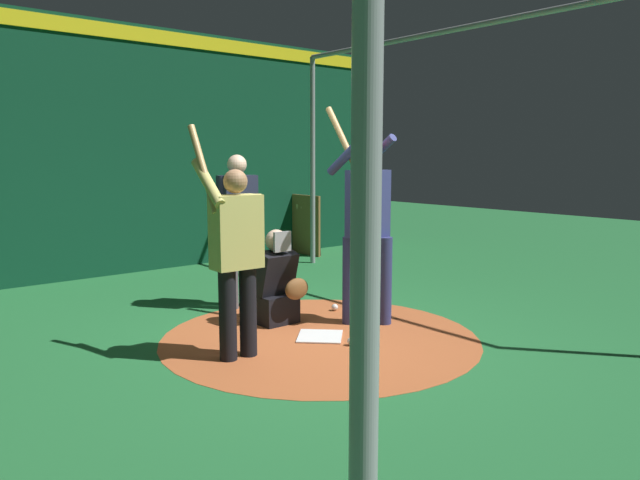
{
  "coord_description": "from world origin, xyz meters",
  "views": [
    {
      "loc": [
        4.28,
        -3.6,
        1.74
      ],
      "look_at": [
        0.0,
        0.0,
        0.95
      ],
      "focal_mm": 33.67,
      "sensor_mm": 36.0,
      "label": 1
    }
  ],
  "objects_px": {
    "batter": "(367,210)",
    "visitor": "(236,250)",
    "catcher": "(276,286)",
    "baseball_0": "(351,341)",
    "baseball_1": "(335,307)",
    "home_plate": "(320,336)",
    "umpire": "(238,222)",
    "bat_rack": "(299,226)"
  },
  "relations": [
    {
      "from": "catcher",
      "to": "bat_rack",
      "type": "distance_m",
      "value": 4.57
    },
    {
      "from": "umpire",
      "to": "visitor",
      "type": "distance_m",
      "value": 1.76
    },
    {
      "from": "visitor",
      "to": "bat_rack",
      "type": "xyz_separation_m",
      "value": [
        -4.11,
        3.9,
        -0.45
      ]
    },
    {
      "from": "catcher",
      "to": "umpire",
      "type": "bearing_deg",
      "value": 175.63
    },
    {
      "from": "home_plate",
      "to": "batter",
      "type": "distance_m",
      "value": 1.36
    },
    {
      "from": "home_plate",
      "to": "catcher",
      "type": "distance_m",
      "value": 0.78
    },
    {
      "from": "baseball_0",
      "to": "baseball_1",
      "type": "relative_size",
      "value": 1.0
    },
    {
      "from": "batter",
      "to": "visitor",
      "type": "bearing_deg",
      "value": -88.32
    },
    {
      "from": "batter",
      "to": "visitor",
      "type": "distance_m",
      "value": 1.62
    },
    {
      "from": "visitor",
      "to": "bat_rack",
      "type": "bearing_deg",
      "value": 138.85
    },
    {
      "from": "catcher",
      "to": "baseball_1",
      "type": "xyz_separation_m",
      "value": [
        0.03,
        0.79,
        -0.35
      ]
    },
    {
      "from": "home_plate",
      "to": "baseball_0",
      "type": "xyz_separation_m",
      "value": [
        0.38,
        0.05,
        0.03
      ]
    },
    {
      "from": "baseball_1",
      "to": "bat_rack",
      "type": "bearing_deg",
      "value": 147.44
    },
    {
      "from": "batter",
      "to": "baseball_1",
      "type": "distance_m",
      "value": 1.29
    },
    {
      "from": "visitor",
      "to": "umpire",
      "type": "bearing_deg",
      "value": 149.36
    },
    {
      "from": "home_plate",
      "to": "visitor",
      "type": "xyz_separation_m",
      "value": [
        -0.02,
        -0.92,
        0.93
      ]
    },
    {
      "from": "batter",
      "to": "catcher",
      "type": "xyz_separation_m",
      "value": [
        -0.61,
        -0.7,
        -0.8
      ]
    },
    {
      "from": "catcher",
      "to": "baseball_0",
      "type": "relative_size",
      "value": 13.37
    },
    {
      "from": "home_plate",
      "to": "umpire",
      "type": "xyz_separation_m",
      "value": [
        -1.49,
        0.04,
        0.97
      ]
    },
    {
      "from": "home_plate",
      "to": "visitor",
      "type": "relative_size",
      "value": 0.21
    },
    {
      "from": "batter",
      "to": "umpire",
      "type": "relative_size",
      "value": 1.28
    },
    {
      "from": "umpire",
      "to": "baseball_0",
      "type": "relative_size",
      "value": 23.63
    },
    {
      "from": "baseball_0",
      "to": "baseball_1",
      "type": "xyz_separation_m",
      "value": [
        -1.04,
        0.71,
        0.0
      ]
    },
    {
      "from": "catcher",
      "to": "visitor",
      "type": "xyz_separation_m",
      "value": [
        0.66,
        -0.9,
        0.55
      ]
    },
    {
      "from": "baseball_1",
      "to": "visitor",
      "type": "bearing_deg",
      "value": -69.41
    },
    {
      "from": "batter",
      "to": "bat_rack",
      "type": "xyz_separation_m",
      "value": [
        -4.06,
        2.3,
        -0.7
      ]
    },
    {
      "from": "home_plate",
      "to": "baseball_0",
      "type": "relative_size",
      "value": 5.68
    },
    {
      "from": "catcher",
      "to": "bat_rack",
      "type": "xyz_separation_m",
      "value": [
        -3.45,
        3.01,
        0.1
      ]
    },
    {
      "from": "baseball_0",
      "to": "home_plate",
      "type": "bearing_deg",
      "value": -172.12
    },
    {
      "from": "umpire",
      "to": "bat_rack",
      "type": "distance_m",
      "value": 3.98
    },
    {
      "from": "catcher",
      "to": "umpire",
      "type": "relative_size",
      "value": 0.57
    },
    {
      "from": "home_plate",
      "to": "bat_rack",
      "type": "height_order",
      "value": "bat_rack"
    },
    {
      "from": "visitor",
      "to": "bat_rack",
      "type": "distance_m",
      "value": 5.68
    },
    {
      "from": "home_plate",
      "to": "bat_rack",
      "type": "bearing_deg",
      "value": 144.11
    },
    {
      "from": "umpire",
      "to": "bat_rack",
      "type": "relative_size",
      "value": 1.48
    },
    {
      "from": "batter",
      "to": "baseball_1",
      "type": "xyz_separation_m",
      "value": [
        -0.59,
        0.09,
        -1.15
      ]
    },
    {
      "from": "home_plate",
      "to": "batter",
      "type": "relative_size",
      "value": 0.19
    },
    {
      "from": "umpire",
      "to": "baseball_1",
      "type": "bearing_deg",
      "value": 40.96
    },
    {
      "from": "catcher",
      "to": "baseball_0",
      "type": "bearing_deg",
      "value": 4.09
    },
    {
      "from": "catcher",
      "to": "baseball_0",
      "type": "xyz_separation_m",
      "value": [
        1.06,
        0.08,
        -0.35
      ]
    },
    {
      "from": "catcher",
      "to": "visitor",
      "type": "relative_size",
      "value": 0.49
    },
    {
      "from": "batter",
      "to": "baseball_0",
      "type": "bearing_deg",
      "value": -54.39
    }
  ]
}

